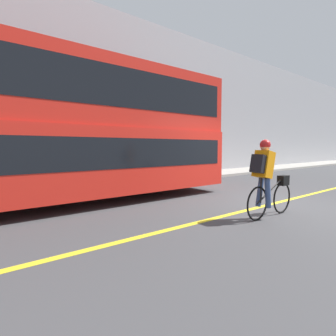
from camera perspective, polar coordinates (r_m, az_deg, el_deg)
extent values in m
plane|color=#424244|center=(7.50, 21.01, -7.15)|extent=(80.00, 80.00, 0.00)
cube|color=yellow|center=(7.44, 21.81, -7.23)|extent=(50.00, 0.14, 0.01)
cube|color=#A8A399|center=(11.52, -4.64, -2.55)|extent=(60.00, 2.18, 0.12)
cube|color=#9E9EA3|center=(12.68, -7.96, 14.58)|extent=(60.00, 0.30, 7.40)
cylinder|color=black|center=(8.41, -4.45, -2.41)|extent=(0.93, 0.30, 0.93)
cube|color=red|center=(7.04, -28.30, 1.14)|extent=(11.05, 2.52, 1.70)
cube|color=black|center=(7.04, -28.36, 2.80)|extent=(10.61, 2.54, 0.75)
cube|color=red|center=(7.17, -28.83, 14.93)|extent=(11.05, 2.42, 1.72)
cube|color=black|center=(7.18, -28.86, 15.60)|extent=(10.61, 2.44, 0.96)
torus|color=black|center=(6.43, 23.55, -5.97)|extent=(0.70, 0.04, 0.70)
torus|color=black|center=(5.61, 18.87, -7.33)|extent=(0.70, 0.04, 0.70)
cylinder|color=black|center=(5.98, 21.44, -4.51)|extent=(0.98, 0.03, 0.48)
cylinder|color=black|center=(5.66, 19.58, -4.60)|extent=(0.03, 0.03, 0.51)
cube|color=black|center=(6.40, 23.79, -2.47)|extent=(0.26, 0.16, 0.22)
cube|color=orange|center=(5.66, 20.08, 0.75)|extent=(0.37, 0.32, 0.58)
cube|color=black|center=(5.49, 18.99, 0.88)|extent=(0.21, 0.26, 0.38)
cylinder|color=#384C7A|center=(5.81, 19.37, -4.90)|extent=(0.22, 0.11, 0.63)
cylinder|color=#384C7A|center=(5.71, 20.90, -5.09)|extent=(0.20, 0.11, 0.63)
sphere|color=tan|center=(5.68, 20.39, 4.34)|extent=(0.19, 0.19, 0.19)
sphere|color=red|center=(5.68, 20.40, 4.77)|extent=(0.21, 0.21, 0.21)
cylinder|color=#59595B|center=(9.80, -22.03, 3.46)|extent=(0.07, 0.07, 2.46)
cube|color=white|center=(9.80, -22.14, 9.32)|extent=(0.36, 0.02, 0.36)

